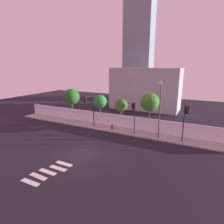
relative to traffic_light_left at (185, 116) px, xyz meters
The scene contains 15 objects.
ground_plane 11.78m from the traffic_light_left, 142.64° to the right, with size 80.00×80.00×0.00m, color black.
sidewalk 9.69m from the traffic_light_left, behind, with size 36.00×2.40×0.15m, color #959595.
perimeter_wall 9.65m from the traffic_light_left, 163.21° to the left, with size 36.00×0.18×1.80m, color white.
crosswalk_marking 14.98m from the traffic_light_left, 131.44° to the right, with size 2.38×3.86×0.01m.
traffic_light_left is the anchor object (origin of this frame).
traffic_light_center 12.56m from the traffic_light_left, behind, with size 0.52×1.84×4.77m.
traffic_light_right 6.02m from the traffic_light_left, behind, with size 0.47×1.49×4.37m.
street_lamp_curbside 3.15m from the traffic_light_left, 166.25° to the left, with size 0.61×1.75×7.06m.
fire_hydrant 10.06m from the traffic_light_left, behind, with size 0.44×0.26×0.84m.
roadside_tree_leftmost 19.56m from the traffic_light_left, 167.75° to the left, with size 2.79×2.79×5.09m.
roadside_tree_midleft 13.95m from the traffic_light_left, 162.69° to the left, with size 2.13×2.13×4.42m.
roadside_tree_midright 10.43m from the traffic_light_left, 156.53° to the left, with size 1.94×1.94×4.09m.
roadside_tree_rightmost 6.62m from the traffic_light_left, 141.09° to the left, with size 2.64×2.64×5.25m.
low_building_distant 19.31m from the traffic_light_left, 120.16° to the left, with size 14.16×6.00×8.58m, color #A2A2A2.
tower_on_skyline 34.49m from the traffic_light_left, 118.52° to the left, with size 7.37×5.00×29.46m, color slate.
Camera 1 is at (10.52, -14.09, 8.81)m, focal length 29.30 mm.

